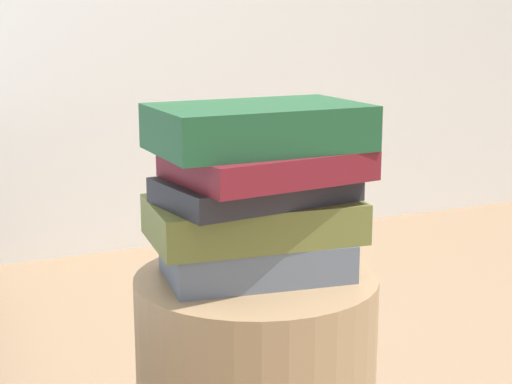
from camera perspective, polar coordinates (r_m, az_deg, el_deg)
The scene contains 5 objects.
book_slate at distance 1.19m, azimuth 0.02°, elevation -4.69°, with size 0.26×0.16×0.06m, color slate.
book_olive at distance 1.18m, azimuth -0.18°, elevation -1.91°, with size 0.30×0.18×0.06m, color olive.
book_charcoal at distance 1.16m, azimuth 0.06°, elevation 0.16°, with size 0.27×0.16×0.04m, color #28282D.
book_maroon at distance 1.15m, azimuth 0.78°, elevation 2.03°, with size 0.26×0.19×0.04m, color maroon.
book_forest at distance 1.14m, azimuth 0.16°, elevation 4.62°, with size 0.29×0.18×0.06m, color #1E512D.
Camera 1 is at (-0.48, -1.03, 0.92)m, focal length 56.51 mm.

